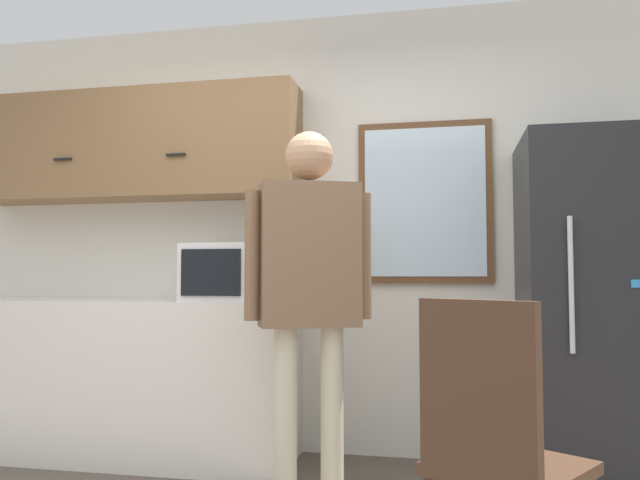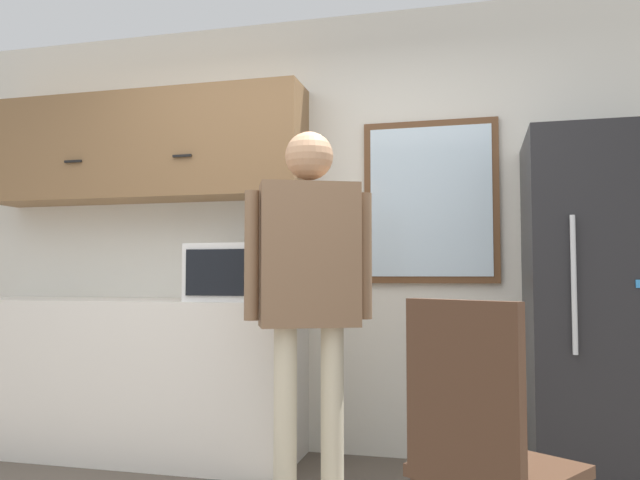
% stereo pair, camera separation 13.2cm
% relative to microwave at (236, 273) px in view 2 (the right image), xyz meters
% --- Properties ---
extents(back_wall, '(6.00, 0.06, 2.70)m').
position_rel_microwave_xyz_m(back_wall, '(0.40, 0.40, 0.26)').
color(back_wall, silver).
rests_on(back_wall, ground_plane).
extents(counter, '(2.14, 0.62, 0.93)m').
position_rel_microwave_xyz_m(counter, '(-0.73, 0.06, -0.63)').
color(counter, silver).
rests_on(counter, ground_plane).
extents(upper_cabinets, '(2.14, 0.35, 0.68)m').
position_rel_microwave_xyz_m(upper_cabinets, '(-0.73, 0.20, 0.80)').
color(upper_cabinets, olive).
extents(microwave, '(0.48, 0.41, 0.33)m').
position_rel_microwave_xyz_m(microwave, '(0.00, 0.00, 0.00)').
color(microwave, white).
rests_on(microwave, counter).
extents(person, '(0.57, 0.39, 1.77)m').
position_rel_microwave_xyz_m(person, '(0.56, -0.48, 0.00)').
color(person, beige).
rests_on(person, ground_plane).
extents(refrigerator, '(0.77, 0.75, 1.79)m').
position_rel_microwave_xyz_m(refrigerator, '(1.98, -0.00, -0.20)').
color(refrigerator, '#232326').
rests_on(refrigerator, ground_plane).
extents(chair, '(0.59, 0.59, 1.00)m').
position_rel_microwave_xyz_m(chair, '(1.36, -1.36, -0.54)').
color(chair, '#472D1E').
rests_on(chair, ground_plane).
extents(window, '(0.79, 0.05, 0.97)m').
position_rel_microwave_xyz_m(window, '(1.09, 0.35, 0.42)').
color(window, brown).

